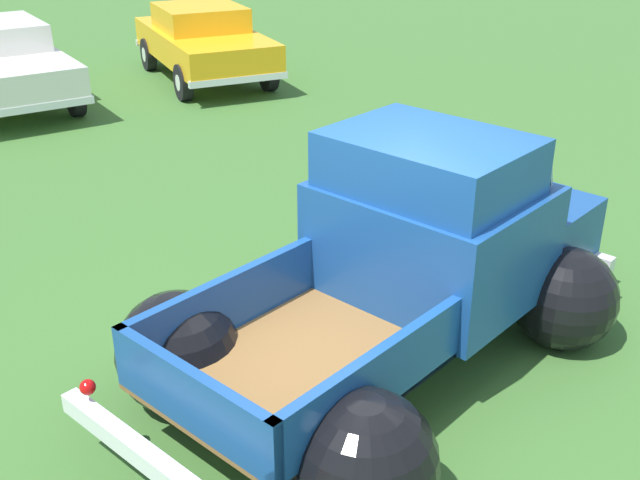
# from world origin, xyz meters

# --- Properties ---
(ground_plane) EXTENTS (80.00, 80.00, 0.00)m
(ground_plane) POSITION_xyz_m (0.00, 0.00, 0.00)
(ground_plane) COLOR #3D6B2D
(vintage_pickup_truck) EXTENTS (4.97, 3.70, 1.96)m
(vintage_pickup_truck) POSITION_xyz_m (0.37, 0.11, 0.76)
(vintage_pickup_truck) COLOR black
(vintage_pickup_truck) RESTS_ON ground
(show_car_1) EXTENTS (1.92, 4.50, 1.43)m
(show_car_1) POSITION_xyz_m (-0.89, 10.26, 0.78)
(show_car_1) COLOR black
(show_car_1) RESTS_ON ground
(show_car_2) EXTENTS (2.32, 4.34, 1.43)m
(show_car_2) POSITION_xyz_m (2.90, 10.03, 0.78)
(show_car_2) COLOR black
(show_car_2) RESTS_ON ground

